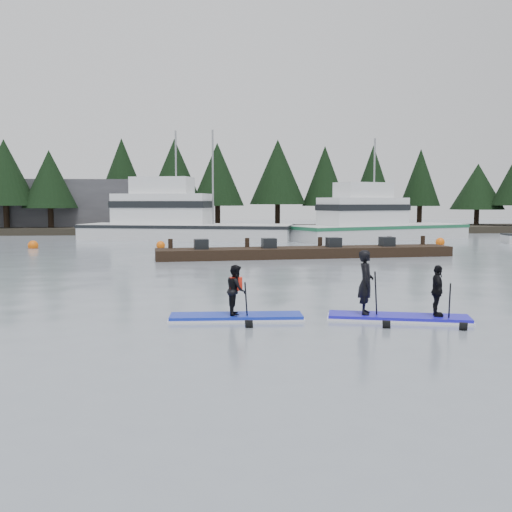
{
  "coord_description": "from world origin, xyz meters",
  "views": [
    {
      "loc": [
        -1.66,
        -12.63,
        2.86
      ],
      "look_at": [
        0.0,
        6.0,
        1.1
      ],
      "focal_mm": 40.0,
      "sensor_mm": 36.0,
      "label": 1
    }
  ],
  "objects": [
    {
      "name": "ground",
      "position": [
        0.0,
        0.0,
        0.0
      ],
      "size": [
        160.0,
        160.0,
        0.0
      ],
      "primitive_type": "plane",
      "color": "gray",
      "rests_on": "ground"
    },
    {
      "name": "far_shore",
      "position": [
        0.0,
        42.0,
        0.3
      ],
      "size": [
        70.0,
        8.0,
        0.6
      ],
      "primitive_type": "cube",
      "color": "#2D281E",
      "rests_on": "ground"
    },
    {
      "name": "treeline",
      "position": [
        0.0,
        42.0,
        0.0
      ],
      "size": [
        60.0,
        4.0,
        8.0
      ],
      "primitive_type": null,
      "color": "black",
      "rests_on": "ground"
    },
    {
      "name": "waterfront_building",
      "position": [
        -14.0,
        44.0,
        2.5
      ],
      "size": [
        18.0,
        6.0,
        5.0
      ],
      "primitive_type": "cube",
      "color": "#4C4C51",
      "rests_on": "ground"
    },
    {
      "name": "fishing_boat_large",
      "position": [
        -3.57,
        31.88,
        0.69
      ],
      "size": [
        16.8,
        8.56,
        9.3
      ],
      "rotation": [
        0.0,
        0.0,
        -0.26
      ],
      "color": "silver",
      "rests_on": "ground"
    },
    {
      "name": "fishing_boat_medium",
      "position": [
        11.47,
        30.22,
        0.61
      ],
      "size": [
        14.99,
        9.39,
        8.63
      ],
      "rotation": [
        0.0,
        0.0,
        0.39
      ],
      "color": "silver",
      "rests_on": "ground"
    },
    {
      "name": "floating_dock",
      "position": [
        3.6,
        16.71,
        0.26
      ],
      "size": [
        15.71,
        3.69,
        0.52
      ],
      "primitive_type": "cube",
      "rotation": [
        0.0,
        0.0,
        0.1
      ],
      "color": "black",
      "rests_on": "ground"
    },
    {
      "name": "buoy_a",
      "position": [
        -12.4,
        23.95,
        0.0
      ],
      "size": [
        0.63,
        0.63,
        0.63
      ],
      "primitive_type": "sphere",
      "color": "#E45C0B",
      "rests_on": "ground"
    },
    {
      "name": "buoy_c",
      "position": [
        14.25,
        24.73,
        0.0
      ],
      "size": [
        0.61,
        0.61,
        0.61
      ],
      "primitive_type": "sphere",
      "color": "#E45C0B",
      "rests_on": "ground"
    },
    {
      "name": "buoy_b",
      "position": [
        -4.48,
        23.73,
        0.0
      ],
      "size": [
        0.56,
        0.56,
        0.56
      ],
      "primitive_type": "sphere",
      "color": "#E45C0B",
      "rests_on": "ground"
    },
    {
      "name": "paddleboard_solo",
      "position": [
        -0.92,
        1.15,
        0.42
      ],
      "size": [
        3.26,
        1.11,
        1.81
      ],
      "rotation": [
        0.0,
        0.0,
        -0.03
      ],
      "color": "#1328B7",
      "rests_on": "ground"
    },
    {
      "name": "paddleboard_duo",
      "position": [
        3.0,
        0.74,
        0.57
      ],
      "size": [
        3.47,
        1.72,
        2.16
      ],
      "rotation": [
        0.0,
        0.0,
        -0.25
      ],
      "color": "#1C15CB",
      "rests_on": "ground"
    }
  ]
}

